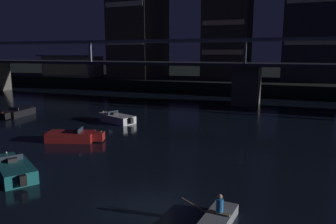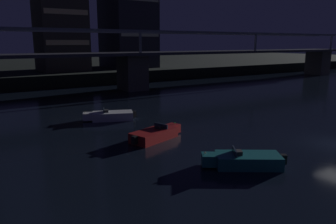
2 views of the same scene
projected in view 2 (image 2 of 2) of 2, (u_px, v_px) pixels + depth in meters
The scene contains 5 objects.
far_riverbank at pixel (57, 66), 92.59m from camera, with size 240.00×80.00×2.20m, color black.
river_bridge at pixel (132, 61), 52.18m from camera, with size 104.51×6.40×9.38m.
speedboat_near_center at pixel (244, 160), 20.11m from camera, with size 4.79×3.80×1.16m.
speedboat_near_right at pixel (110, 116), 32.32m from camera, with size 5.08×3.10×1.16m.
speedboat_mid_left at pixel (156, 134), 25.82m from camera, with size 5.13×2.95×1.16m.
Camera 2 is at (-23.35, -12.87, 7.51)m, focal length 34.96 mm.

